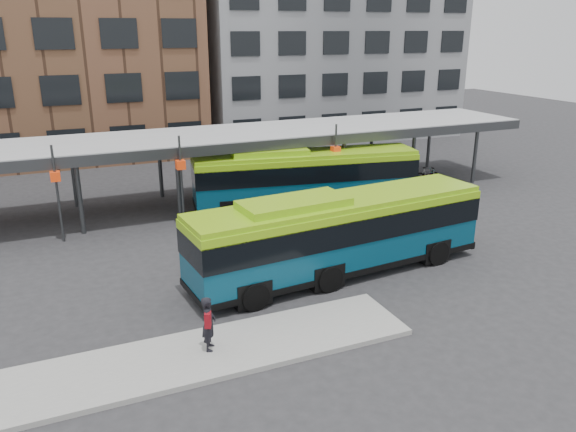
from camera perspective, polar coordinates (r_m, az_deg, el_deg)
The scene contains 9 objects.
ground at distance 22.76m, azimuth 2.74°, elevation -7.42°, with size 120.00×120.00×0.00m, color #28282B.
boarding_island at distance 18.58m, azimuth -8.85°, elevation -13.78°, with size 14.00×3.00×0.18m, color gray.
canopy at distance 33.04m, azimuth -7.16°, elevation 7.85°, with size 40.00×6.53×4.80m.
building_brick at distance 50.35m, azimuth -25.75°, elevation 18.01°, with size 26.00×14.00×22.00m, color brown.
building_grey at distance 56.24m, azimuth 3.29°, elevation 18.56°, with size 24.00×14.00×20.00m, color slate.
bus_front at distance 23.52m, azimuth 5.12°, elevation -1.62°, with size 13.27×3.92×3.61m.
bus_rear at distance 32.48m, azimuth 1.71°, elevation 4.08°, with size 13.15×4.80×3.55m.
pedestrian at distance 18.22m, azimuth -8.06°, elevation -10.73°, with size 0.65×0.78×1.82m.
bike_rack at distance 38.28m, azimuth 11.91°, elevation 3.83°, with size 5.29×1.20×1.08m.
Camera 1 is at (-9.10, -18.33, 9.96)m, focal length 35.00 mm.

